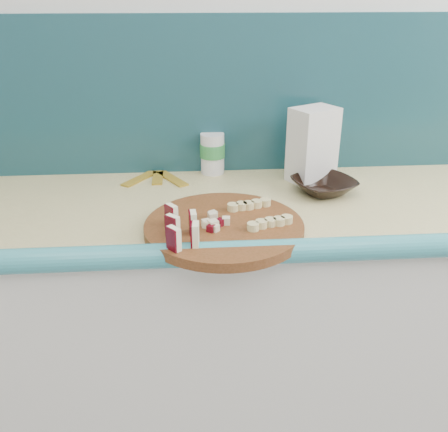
% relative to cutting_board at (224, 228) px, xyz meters
% --- Properties ---
extents(kitchen_counter, '(2.20, 0.63, 0.91)m').
position_rel_cutting_board_xyz_m(kitchen_counter, '(0.13, 0.19, -0.47)').
color(kitchen_counter, silver).
rests_on(kitchen_counter, ground).
extents(backsplash, '(2.20, 0.02, 0.50)m').
position_rel_cutting_board_xyz_m(backsplash, '(0.13, 0.48, 0.24)').
color(backsplash, teal).
rests_on(backsplash, kitchen_counter).
extents(cutting_board, '(0.52, 0.52, 0.03)m').
position_rel_cutting_board_xyz_m(cutting_board, '(0.00, 0.00, 0.00)').
color(cutting_board, '#43260E').
rests_on(cutting_board, kitchen_counter).
extents(apple_wedges, '(0.09, 0.17, 0.06)m').
position_rel_cutting_board_xyz_m(apple_wedges, '(-0.11, -0.07, 0.04)').
color(apple_wedges, '#F0EAC0').
rests_on(apple_wedges, cutting_board).
extents(apple_chunks, '(0.07, 0.06, 0.02)m').
position_rel_cutting_board_xyz_m(apple_chunks, '(-0.02, -0.01, 0.02)').
color(apple_chunks, beige).
rests_on(apple_chunks, cutting_board).
extents(banana_slices, '(0.16, 0.18, 0.02)m').
position_rel_cutting_board_xyz_m(banana_slices, '(0.09, 0.03, 0.02)').
color(banana_slices, '#CCBC7C').
rests_on(banana_slices, cutting_board).
extents(brown_bowl, '(0.24, 0.24, 0.04)m').
position_rel_cutting_board_xyz_m(brown_bowl, '(0.32, 0.24, 0.01)').
color(brown_bowl, black).
rests_on(brown_bowl, kitchen_counter).
extents(flour_bag, '(0.17, 0.15, 0.24)m').
position_rel_cutting_board_xyz_m(flour_bag, '(0.31, 0.35, 0.11)').
color(flour_bag, silver).
rests_on(flour_bag, kitchen_counter).
extents(canister, '(0.08, 0.08, 0.13)m').
position_rel_cutting_board_xyz_m(canister, '(-0.00, 0.45, 0.06)').
color(canister, silver).
rests_on(canister, kitchen_counter).
extents(banana_peel, '(0.22, 0.18, 0.01)m').
position_rel_cutting_board_xyz_m(banana_peel, '(-0.19, 0.40, -0.01)').
color(banana_peel, gold).
rests_on(banana_peel, kitchen_counter).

